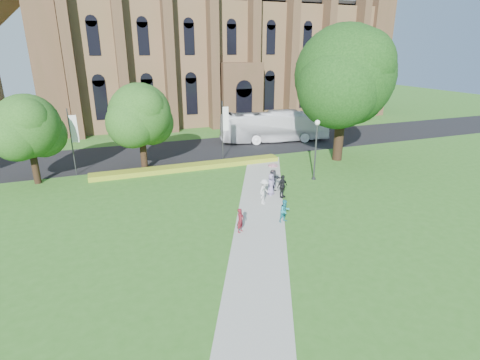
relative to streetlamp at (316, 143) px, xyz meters
name	(u,v)px	position (x,y,z in m)	size (l,w,h in m)	color
ground	(267,223)	(-7.50, -6.50, -3.30)	(160.00, 160.00, 0.00)	#33691F
road	(193,150)	(-7.50, 13.50, -3.29)	(160.00, 10.00, 0.02)	black
footpath	(261,217)	(-7.50, -5.50, -3.28)	(3.20, 30.00, 0.04)	#B2B2A8
flower_hedge	(190,167)	(-9.50, 6.70, -3.07)	(18.00, 1.40, 0.45)	gold
cathedral	(221,34)	(2.50, 33.23, 9.69)	(52.60, 18.25, 28.00)	brown
streetlamp	(316,143)	(0.00, 0.00, 0.00)	(0.44, 0.44, 5.24)	#38383D
large_tree	(344,76)	(5.50, 4.50, 5.07)	(9.60, 9.60, 13.20)	#332114
street_tree_0	(28,127)	(-22.50, 7.50, 1.58)	(5.20, 5.20, 7.50)	#332114
street_tree_1	(140,115)	(-13.50, 8.00, 1.93)	(5.60, 5.60, 8.05)	#332114
banner_pole_0	(224,127)	(-5.39, 8.70, 0.09)	(0.70, 0.10, 6.00)	#38383D
banner_pole_1	(73,138)	(-19.39, 8.70, 0.09)	(0.70, 0.10, 6.00)	#38383D
tour_coach	(274,126)	(2.90, 14.08, -1.44)	(3.09, 13.21, 3.68)	white
pedestrian_0	(240,220)	(-9.57, -7.08, -2.47)	(0.57, 0.37, 1.56)	maroon
pedestrian_1	(285,211)	(-6.34, -6.76, -2.48)	(0.75, 0.59, 1.55)	teal
pedestrian_2	(264,191)	(-6.34, -3.48, -2.31)	(1.23, 0.71, 1.90)	#BCBCBC
pedestrian_3	(282,186)	(-4.56, -2.86, -2.35)	(1.06, 0.44, 1.80)	black
pedestrian_4	(271,184)	(-5.10, -2.01, -2.41)	(0.83, 0.54, 1.69)	gray
pedestrian_5	(273,181)	(-4.67, -1.47, -2.35)	(1.69, 0.54, 1.82)	#212228
parasol	(273,169)	(-4.92, -1.91, -1.21)	(0.79, 0.79, 0.70)	#D898B4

